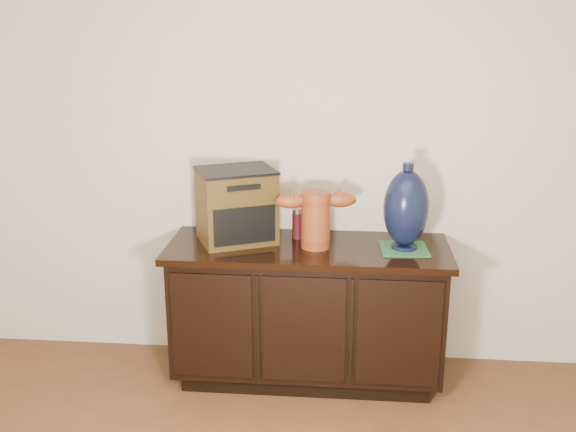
# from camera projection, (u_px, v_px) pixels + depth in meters

# --- Properties ---
(room) EXTENTS (5.00, 5.00, 5.00)m
(room) POSITION_uv_depth(u_px,v_px,m) (234.00, 369.00, 1.20)
(room) COLOR #53321C
(room) RESTS_ON ground
(sideboard) EXTENTS (1.46, 0.56, 0.75)m
(sideboard) POSITION_uv_depth(u_px,v_px,m) (307.00, 311.00, 3.59)
(sideboard) COLOR black
(sideboard) RESTS_ON ground
(terracotta_vessel) EXTENTS (0.42, 0.17, 0.29)m
(terracotta_vessel) POSITION_uv_depth(u_px,v_px,m) (316.00, 216.00, 3.41)
(terracotta_vessel) COLOR #91421A
(terracotta_vessel) RESTS_ON sideboard
(tv_radio) EXTENTS (0.48, 0.44, 0.39)m
(tv_radio) POSITION_uv_depth(u_px,v_px,m) (236.00, 206.00, 3.51)
(tv_radio) COLOR #412E10
(tv_radio) RESTS_ON sideboard
(green_mat) EXTENTS (0.25, 0.25, 0.01)m
(green_mat) POSITION_uv_depth(u_px,v_px,m) (404.00, 249.00, 3.43)
(green_mat) COLOR #2A5D34
(green_mat) RESTS_ON sideboard
(lamp_base) EXTENTS (0.24, 0.24, 0.44)m
(lamp_base) POSITION_uv_depth(u_px,v_px,m) (406.00, 209.00, 3.36)
(lamp_base) COLOR black
(lamp_base) RESTS_ON green_mat
(spray_can) EXTENTS (0.06, 0.06, 0.16)m
(spray_can) POSITION_uv_depth(u_px,v_px,m) (297.00, 224.00, 3.58)
(spray_can) COLOR maroon
(spray_can) RESTS_ON sideboard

